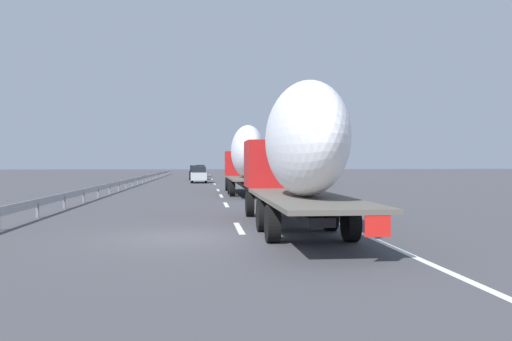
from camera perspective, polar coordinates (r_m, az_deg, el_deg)
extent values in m
plane|color=#424247|center=(55.70, -6.35, -1.44)|extent=(260.00, 260.00, 0.00)
cube|color=white|center=(17.83, -1.85, -6.22)|extent=(3.20, 0.20, 0.01)
cube|color=white|center=(27.77, -3.25, -3.70)|extent=(3.20, 0.20, 0.01)
cube|color=white|center=(35.18, -3.77, -2.75)|extent=(3.20, 0.20, 0.01)
cube|color=white|center=(42.71, -4.12, -2.12)|extent=(3.20, 0.20, 0.01)
cube|color=white|center=(55.20, -4.48, -1.46)|extent=(3.20, 0.20, 0.01)
cube|color=white|center=(71.30, -4.76, -0.94)|extent=(3.20, 0.20, 0.01)
cube|color=white|center=(77.44, -4.84, -0.80)|extent=(3.20, 0.20, 0.01)
cube|color=white|center=(76.81, -4.83, -0.82)|extent=(3.20, 0.20, 0.01)
cube|color=white|center=(101.60, -5.05, -0.42)|extent=(3.20, 0.20, 0.01)
cube|color=white|center=(60.90, -1.11, -1.24)|extent=(110.00, 0.20, 0.01)
cube|color=#B21919|center=(41.70, -1.61, 0.76)|extent=(2.40, 2.50, 1.90)
cube|color=black|center=(42.80, -1.71, 1.43)|extent=(0.08, 2.12, 0.80)
cube|color=#262628|center=(38.79, -1.29, -1.43)|extent=(10.86, 0.70, 0.24)
cube|color=#59544C|center=(35.83, -0.93, -0.86)|extent=(9.40, 2.50, 0.12)
ellipsoid|color=white|center=(35.90, -0.94, 2.07)|extent=(7.37, 2.20, 3.55)
cube|color=red|center=(31.27, 1.04, -1.55)|extent=(0.04, 0.56, 0.56)
cylinder|color=black|center=(41.67, -3.12, -1.48)|extent=(1.04, 0.30, 1.04)
cylinder|color=black|center=(41.82, -0.10, -1.47)|extent=(1.04, 0.30, 1.04)
cylinder|color=black|center=(36.98, -2.78, -1.77)|extent=(1.04, 0.35, 1.04)
cylinder|color=black|center=(37.15, 0.61, -1.76)|extent=(1.04, 0.35, 1.04)
cylinder|color=black|center=(34.58, -2.58, -1.95)|extent=(1.04, 0.35, 1.04)
cylinder|color=black|center=(34.77, 1.05, -1.94)|extent=(1.04, 0.35, 1.04)
cube|color=#B21919|center=(21.69, 2.21, 0.71)|extent=(2.40, 2.50, 1.90)
cube|color=black|center=(22.79, 1.83, 1.98)|extent=(0.08, 2.12, 0.80)
cube|color=#262628|center=(18.82, 3.46, -3.81)|extent=(10.90, 0.70, 0.24)
cube|color=#59544C|center=(15.88, 5.17, -2.97)|extent=(9.45, 2.50, 0.12)
ellipsoid|color=white|center=(15.82, 5.21, 3.37)|extent=(6.64, 2.20, 3.39)
cube|color=red|center=(11.54, 12.99, -5.62)|extent=(0.04, 0.56, 0.56)
cylinder|color=black|center=(21.63, -0.68, -3.61)|extent=(1.04, 0.30, 1.04)
cylinder|color=black|center=(21.93, 5.06, -3.55)|extent=(1.04, 0.30, 1.04)
cylinder|color=black|center=(16.95, 0.73, -4.83)|extent=(1.04, 0.35, 1.04)
cylinder|color=black|center=(17.33, 8.00, -4.72)|extent=(1.04, 0.35, 1.04)
cylinder|color=black|center=(14.58, 1.79, -5.76)|extent=(1.04, 0.35, 1.04)
cylinder|color=black|center=(15.02, 10.18, -5.57)|extent=(1.04, 0.35, 1.04)
cube|color=#ADB2B7|center=(58.70, -6.17, -0.60)|extent=(4.65, 1.72, 0.84)
cube|color=black|center=(58.34, -6.17, 0.10)|extent=(2.56, 1.52, 0.61)
cylinder|color=black|center=(60.16, -6.88, -0.97)|extent=(0.64, 0.22, 0.64)
cylinder|color=black|center=(60.15, -5.43, -0.97)|extent=(0.64, 0.22, 0.64)
cylinder|color=black|center=(57.28, -6.94, -1.06)|extent=(0.64, 0.22, 0.64)
cylinder|color=black|center=(57.27, -5.42, -1.06)|extent=(0.64, 0.22, 0.64)
cube|color=white|center=(84.11, -6.05, -0.18)|extent=(4.20, 1.73, 0.84)
cube|color=black|center=(83.79, -6.05, 0.33)|extent=(2.31, 1.52, 0.66)
cylinder|color=black|center=(85.43, -6.56, -0.44)|extent=(0.64, 0.22, 0.64)
cylinder|color=black|center=(85.42, -5.53, -0.44)|extent=(0.64, 0.22, 0.64)
cylinder|color=black|center=(82.83, -6.58, -0.48)|extent=(0.64, 0.22, 0.64)
cylinder|color=black|center=(82.82, -5.53, -0.48)|extent=(0.64, 0.22, 0.64)
cube|color=black|center=(69.99, -6.45, -0.38)|extent=(4.79, 1.79, 0.84)
cube|color=black|center=(69.62, -6.45, 0.26)|extent=(2.63, 1.58, 0.72)
cylinder|color=black|center=(71.50, -7.07, -0.69)|extent=(0.64, 0.22, 0.64)
cylinder|color=black|center=(71.48, -5.80, -0.69)|extent=(0.64, 0.22, 0.64)
cylinder|color=black|center=(68.53, -7.13, -0.75)|extent=(0.64, 0.22, 0.64)
cylinder|color=black|center=(68.51, -5.80, -0.75)|extent=(0.64, 0.22, 0.64)
cube|color=#28479E|center=(109.82, -6.02, 0.05)|extent=(4.35, 1.86, 0.84)
cube|color=black|center=(109.49, -6.02, 0.44)|extent=(2.39, 1.64, 0.65)
cylinder|color=black|center=(111.19, -6.44, -0.15)|extent=(0.64, 0.22, 0.64)
cylinder|color=black|center=(111.18, -5.59, -0.15)|extent=(0.64, 0.22, 0.64)
cylinder|color=black|center=(108.49, -6.46, -0.18)|extent=(0.64, 0.22, 0.64)
cylinder|color=black|center=(108.48, -5.59, -0.18)|extent=(0.64, 0.22, 0.64)
cylinder|color=gray|center=(61.95, -0.08, 0.02)|extent=(0.10, 0.10, 2.67)
cube|color=#2D569E|center=(61.95, -0.08, 1.58)|extent=(0.06, 0.90, 0.70)
cylinder|color=#472D19|center=(56.02, 3.48, -0.43)|extent=(0.37, 0.37, 1.94)
cone|color=#1E5B23|center=(56.05, 3.49, 3.06)|extent=(3.41, 3.41, 4.89)
cylinder|color=#472D19|center=(48.24, 5.89, -0.82)|extent=(0.27, 0.27, 1.63)
cone|color=#286B2D|center=(48.24, 5.89, 2.60)|extent=(2.44, 2.44, 4.14)
cylinder|color=#472D19|center=(93.92, 0.80, -0.13)|extent=(0.28, 0.28, 1.27)
cone|color=#194C1E|center=(93.91, 0.80, 1.34)|extent=(3.06, 3.06, 3.56)
cylinder|color=#472D19|center=(91.58, 1.43, 0.03)|extent=(0.26, 0.26, 1.86)
cone|color=#286B2D|center=(91.61, 1.43, 2.39)|extent=(3.31, 3.31, 5.69)
cylinder|color=#472D19|center=(82.50, 2.88, -0.08)|extent=(0.25, 0.25, 1.80)
cone|color=#286B2D|center=(82.52, 2.89, 2.44)|extent=(2.42, 2.42, 5.46)
cube|color=#9EA0A5|center=(59.05, -12.15, -0.74)|extent=(94.00, 0.06, 0.32)
cube|color=slate|center=(22.93, -22.50, -3.97)|extent=(0.10, 0.10, 0.60)
cube|color=slate|center=(26.86, -19.98, -3.27)|extent=(0.10, 0.10, 0.60)
cube|color=slate|center=(30.83, -18.11, -2.74)|extent=(0.10, 0.10, 0.60)
cube|color=slate|center=(34.82, -16.66, -2.33)|extent=(0.10, 0.10, 0.60)
cube|color=slate|center=(38.84, -15.52, -2.00)|extent=(0.10, 0.10, 0.60)
cube|color=slate|center=(42.86, -14.59, -1.74)|extent=(0.10, 0.10, 0.60)
cube|color=slate|center=(46.90, -13.82, -1.52)|extent=(0.10, 0.10, 0.60)
cube|color=slate|center=(50.95, -13.17, -1.33)|extent=(0.10, 0.10, 0.60)
cube|color=slate|center=(55.00, -12.62, -1.17)|extent=(0.10, 0.10, 0.60)
cube|color=slate|center=(59.06, -12.15, -1.04)|extent=(0.10, 0.10, 0.60)
cube|color=slate|center=(63.12, -11.73, -0.92)|extent=(0.10, 0.10, 0.60)
cube|color=slate|center=(67.18, -11.37, -0.81)|extent=(0.10, 0.10, 0.60)
cube|color=slate|center=(71.25, -11.04, -0.72)|extent=(0.10, 0.10, 0.60)
cube|color=slate|center=(75.32, -10.76, -0.64)|extent=(0.10, 0.10, 0.60)
cube|color=slate|center=(79.39, -10.50, -0.56)|extent=(0.10, 0.10, 0.60)
cube|color=slate|center=(83.46, -10.26, -0.49)|extent=(0.10, 0.10, 0.60)
cube|color=slate|center=(87.54, -10.05, -0.43)|extent=(0.10, 0.10, 0.60)
cube|color=slate|center=(91.61, -9.86, -0.38)|extent=(0.10, 0.10, 0.60)
cube|color=slate|center=(95.69, -9.68, -0.33)|extent=(0.10, 0.10, 0.60)
cube|color=slate|center=(99.77, -9.52, -0.28)|extent=(0.10, 0.10, 0.60)
cube|color=slate|center=(103.84, -9.37, -0.24)|extent=(0.10, 0.10, 0.60)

